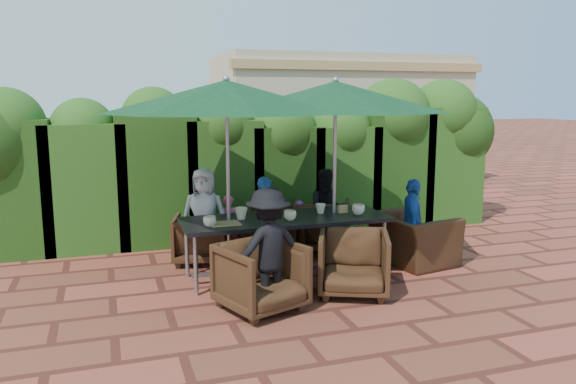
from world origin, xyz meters
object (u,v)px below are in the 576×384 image
object	(u,v)px
chair_near_right	(353,260)
chair_end_right	(413,231)
chair_far_mid	(270,227)
umbrella_left	(227,97)
chair_far_right	(322,223)
umbrella_right	(336,97)
dining_table	(286,223)
chair_near_left	(261,274)
chair_far_left	(200,236)

from	to	relation	value
chair_near_right	chair_end_right	world-z (taller)	chair_end_right
chair_far_mid	chair_near_right	distance (m)	1.94
umbrella_left	chair_far_right	xyz separation A→B (m)	(1.57, 0.93, -1.81)
umbrella_left	umbrella_right	bearing A→B (deg)	1.73
dining_table	umbrella_left	distance (m)	1.69
dining_table	chair_far_right	xyz separation A→B (m)	(0.86, 0.96, -0.27)
umbrella_right	dining_table	bearing A→B (deg)	-173.40
chair_far_mid	chair_end_right	xyz separation A→B (m)	(1.69, -1.05, 0.06)
chair_far_mid	chair_far_right	bearing A→B (deg)	167.53
dining_table	chair_far_mid	xyz separation A→B (m)	(0.10, 1.04, -0.29)
chair_near_left	chair_end_right	distance (m)	2.58
umbrella_left	umbrella_right	xyz separation A→B (m)	(1.38, 0.04, -0.00)
umbrella_left	chair_far_mid	world-z (taller)	umbrella_left
umbrella_left	dining_table	bearing A→B (deg)	-2.94
umbrella_left	umbrella_right	size ratio (longest dim) A/B	1.02
chair_far_left	chair_far_right	xyz separation A→B (m)	(1.77, 0.03, 0.05)
chair_end_right	chair_near_right	bearing A→B (deg)	113.65
chair_far_right	chair_end_right	world-z (taller)	chair_end_right
umbrella_left	chair_far_left	distance (m)	2.07
chair_far_mid	chair_near_left	xyz separation A→B (m)	(-0.69, -2.04, 0.01)
chair_end_right	umbrella_left	bearing A→B (deg)	78.79
dining_table	chair_near_right	size ratio (longest dim) A/B	3.21
chair_far_left	chair_near_left	bearing A→B (deg)	114.01
dining_table	chair_far_right	distance (m)	1.32
chair_near_right	chair_near_left	bearing A→B (deg)	-148.71
dining_table	chair_far_mid	world-z (taller)	chair_far_mid
dining_table	chair_end_right	distance (m)	1.80
dining_table	chair_far_right	bearing A→B (deg)	48.20
umbrella_right	chair_end_right	bearing A→B (deg)	-4.44
chair_near_right	chair_end_right	bearing A→B (deg)	57.66
chair_far_left	chair_end_right	size ratio (longest dim) A/B	0.70
chair_end_right	chair_far_mid	bearing A→B (deg)	48.00
dining_table	chair_near_left	world-z (taller)	chair_near_left
umbrella_left	chair_far_right	distance (m)	2.57
chair_far_mid	chair_far_left	bearing A→B (deg)	-1.02
chair_far_mid	chair_near_right	bearing A→B (deg)	95.79
chair_near_right	umbrella_right	bearing A→B (deg)	104.80
umbrella_right	chair_near_right	distance (m)	2.05
chair_far_right	umbrella_left	bearing A→B (deg)	54.10
chair_far_right	chair_far_mid	bearing A→B (deg)	17.97
chair_near_left	chair_far_left	bearing A→B (deg)	78.88
umbrella_left	chair_far_right	bearing A→B (deg)	30.59
chair_far_mid	chair_far_right	size ratio (longest dim) A/B	0.94
chair_far_left	chair_far_right	size ratio (longest dim) A/B	0.88
dining_table	chair_far_right	world-z (taller)	chair_far_right
chair_near_left	chair_near_right	distance (m)	1.13
chair_far_mid	chair_end_right	distance (m)	1.99
dining_table	chair_near_right	distance (m)	1.04
umbrella_right	chair_near_right	bearing A→B (deg)	-99.02
umbrella_right	chair_near_left	size ratio (longest dim) A/B	3.55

